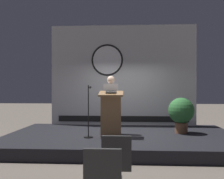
{
  "coord_description": "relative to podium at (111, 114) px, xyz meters",
  "views": [
    {
      "loc": [
        0.2,
        -7.54,
        1.59
      ],
      "look_at": [
        -0.27,
        -0.08,
        1.55
      ],
      "focal_mm": 42.93,
      "sensor_mm": 36.0,
      "label": 1
    }
  ],
  "objects": [
    {
      "name": "ground_plane",
      "position": [
        0.27,
        0.48,
        -0.9
      ],
      "size": [
        40.0,
        40.0,
        0.0
      ],
      "primitive_type": "plane",
      "color": "#6B6056"
    },
    {
      "name": "banner_display",
      "position": [
        0.25,
        2.33,
        1.14
      ],
      "size": [
        5.05,
        0.12,
        3.49
      ],
      "color": "silver",
      "rests_on": "stage_platform"
    },
    {
      "name": "audience_chair_left",
      "position": [
        0.16,
        -3.88,
        -0.4
      ],
      "size": [
        0.44,
        0.45,
        0.89
      ],
      "color": "black",
      "rests_on": "ground"
    },
    {
      "name": "microphone_stand",
      "position": [
        -0.58,
        -0.1,
        -0.13
      ],
      "size": [
        0.24,
        0.49,
        1.37
      ],
      "color": "black",
      "rests_on": "stage_platform"
    },
    {
      "name": "podium",
      "position": [
        0.0,
        0.0,
        0.0
      ],
      "size": [
        0.64,
        0.5,
        1.22
      ],
      "color": "olive",
      "rests_on": "stage_platform"
    },
    {
      "name": "speaker_person",
      "position": [
        -0.04,
        0.48,
        0.24
      ],
      "size": [
        0.4,
        0.26,
        1.63
      ],
      "color": "black",
      "rests_on": "stage_platform"
    },
    {
      "name": "stage_platform",
      "position": [
        0.27,
        0.48,
        -0.75
      ],
      "size": [
        6.4,
        4.0,
        0.3
      ],
      "primitive_type": "cube",
      "color": "black",
      "rests_on": "ground"
    },
    {
      "name": "audience_chair_right",
      "position": [
        0.29,
        -3.03,
        -0.4
      ],
      "size": [
        0.44,
        0.45,
        0.89
      ],
      "color": "black",
      "rests_on": "ground"
    },
    {
      "name": "potted_plant",
      "position": [
        1.97,
        0.71,
        0.01
      ],
      "size": [
        0.74,
        0.74,
        1.02
      ],
      "color": "brown",
      "rests_on": "stage_platform"
    }
  ]
}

